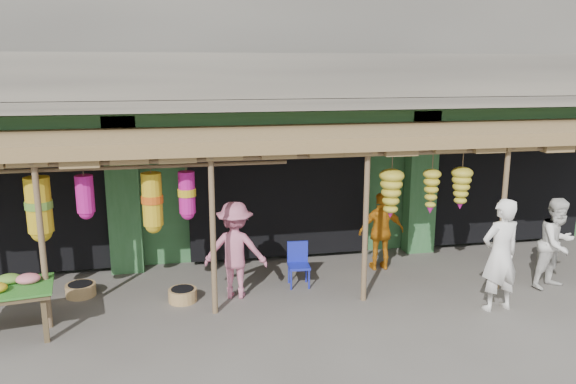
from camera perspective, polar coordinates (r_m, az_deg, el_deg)
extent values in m
plane|color=#514C47|center=(9.69, 1.55, -10.91)|extent=(80.00, 80.00, 0.00)
cube|color=gray|center=(13.84, -3.28, 17.31)|extent=(16.00, 6.00, 4.00)
cube|color=#2D6033|center=(14.14, -3.19, 2.98)|extent=(16.00, 5.70, 3.00)
cube|color=gray|center=(10.51, -0.42, 8.99)|extent=(16.00, 0.90, 0.22)
cube|color=gray|center=(10.10, 0.03, 11.68)|extent=(16.00, 0.10, 0.80)
cube|color=#2D6033|center=(10.93, -0.83, 7.29)|extent=(16.00, 0.35, 0.35)
cube|color=yellow|center=(11.07, -27.21, 5.44)|extent=(1.70, 0.06, 0.55)
cube|color=black|center=(12.27, -25.32, -0.45)|extent=(3.60, 2.00, 2.50)
cube|color=black|center=(12.08, -1.66, 0.60)|extent=(3.60, 2.00, 2.50)
cube|color=black|center=(13.84, 19.18, 1.44)|extent=(3.60, 2.00, 2.50)
cube|color=#2D6033|center=(10.99, -16.36, -0.33)|extent=(0.60, 0.35, 3.00)
cube|color=#2D6033|center=(12.06, 13.33, 0.96)|extent=(0.60, 0.35, 3.00)
cylinder|color=brown|center=(9.03, -23.71, -4.99)|extent=(0.09, 0.09, 2.60)
cylinder|color=brown|center=(8.84, -7.63, -4.38)|extent=(0.09, 0.09, 2.60)
cylinder|color=brown|center=(9.34, 7.88, -3.47)|extent=(0.09, 0.09, 2.60)
cylinder|color=brown|center=(10.42, 20.96, -2.49)|extent=(0.09, 0.09, 2.60)
cylinder|color=brown|center=(8.74, 0.35, 3.62)|extent=(12.90, 0.08, 0.08)
cylinder|color=brown|center=(9.02, -17.57, 2.34)|extent=(5.50, 0.06, 0.06)
cube|color=brown|center=(9.83, 0.44, 5.69)|extent=(14.00, 2.70, 0.22)
cube|color=#4E3F28|center=(8.90, -23.44, -11.89)|extent=(0.08, 0.08, 0.67)
cube|color=#4E3F28|center=(9.48, -23.27, -10.36)|extent=(0.08, 0.08, 0.67)
ellipsoid|color=#E27180|center=(9.14, -24.91, -7.99)|extent=(0.35, 0.29, 0.15)
ellipsoid|color=#629933|center=(9.25, -26.49, -7.92)|extent=(0.35, 0.29, 0.15)
cylinder|color=#1A24AA|center=(10.03, 0.32, -8.96)|extent=(0.03, 0.03, 0.36)
cylinder|color=#1A24AA|center=(10.08, 2.15, -8.87)|extent=(0.03, 0.03, 0.36)
cylinder|color=#1A24AA|center=(10.33, 0.09, -8.31)|extent=(0.03, 0.03, 0.36)
cylinder|color=#1A24AA|center=(10.37, 1.86, -8.22)|extent=(0.03, 0.03, 0.36)
cube|color=#1A24AA|center=(10.13, 1.11, -7.55)|extent=(0.40, 0.40, 0.04)
cube|color=#1A24AA|center=(10.23, 0.97, -6.09)|extent=(0.38, 0.06, 0.40)
cylinder|color=olive|center=(10.44, -20.30, -9.31)|extent=(0.59, 0.59, 0.21)
cylinder|color=#A06D4A|center=(9.76, -10.65, -10.26)|extent=(0.54, 0.54, 0.22)
imported|color=white|center=(9.64, 20.74, -6.00)|extent=(0.73, 0.52, 1.85)
imported|color=silver|center=(11.01, 25.65, -4.74)|extent=(0.94, 0.82, 1.64)
imported|color=#BF6D11|center=(11.00, 9.46, -3.97)|extent=(0.91, 0.41, 1.52)
imported|color=#BF6581|center=(9.59, -5.37, -5.88)|extent=(1.20, 0.88, 1.67)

